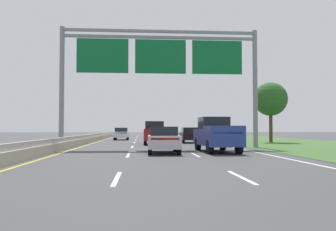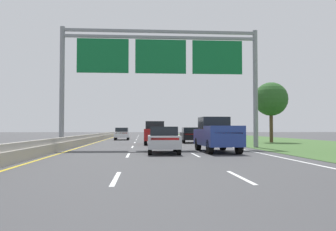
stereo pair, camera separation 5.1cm
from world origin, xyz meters
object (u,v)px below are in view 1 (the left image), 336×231
at_px(overhead_sign_gantry, 160,62).
at_px(car_white_left_lane_sedan, 121,133).
at_px(car_black_right_lane_sedan, 190,135).
at_px(roadside_tree_mid, 271,99).
at_px(pickup_truck_blue, 217,135).
at_px(car_red_centre_lane_suv, 154,132).
at_px(car_silver_centre_lane_sedan, 163,139).

xyz_separation_m(overhead_sign_gantry, car_white_left_lane_sedan, (-4.01, 19.73, -5.66)).
height_order(car_black_right_lane_sedan, roadside_tree_mid, roadside_tree_mid).
height_order(car_white_left_lane_sedan, roadside_tree_mid, roadside_tree_mid).
distance_m(pickup_truck_blue, car_red_centre_lane_suv, 11.44).
relative_size(pickup_truck_blue, car_silver_centre_lane_sedan, 1.23).
bearing_deg(car_silver_centre_lane_sedan, pickup_truck_blue, -74.41).
distance_m(car_black_right_lane_sedan, roadside_tree_mid, 9.34).
xyz_separation_m(pickup_truck_blue, car_silver_centre_lane_sedan, (-3.39, -0.87, -0.26)).
height_order(overhead_sign_gantry, roadside_tree_mid, overhead_sign_gantry).
relative_size(car_black_right_lane_sedan, car_red_centre_lane_suv, 0.94).
bearing_deg(pickup_truck_blue, car_white_left_lane_sedan, 14.92).
bearing_deg(pickup_truck_blue, car_red_centre_lane_suv, 16.25).
relative_size(overhead_sign_gantry, pickup_truck_blue, 2.76).
bearing_deg(overhead_sign_gantry, car_red_centre_lane_suv, 92.30).
distance_m(car_silver_centre_lane_sedan, car_red_centre_lane_suv, 11.76).
bearing_deg(car_black_right_lane_sedan, car_white_left_lane_sedan, 38.20).
xyz_separation_m(car_black_right_lane_sedan, roadside_tree_mid, (8.56, 0.07, 3.72)).
height_order(car_silver_centre_lane_sedan, roadside_tree_mid, roadside_tree_mid).
relative_size(car_red_centre_lane_suv, roadside_tree_mid, 0.75).
distance_m(car_red_centre_lane_suv, roadside_tree_mid, 13.32).
bearing_deg(car_silver_centre_lane_sedan, car_black_right_lane_sedan, -12.34).
xyz_separation_m(overhead_sign_gantry, car_silver_centre_lane_sedan, (-0.13, -5.65, -5.66)).
distance_m(car_silver_centre_lane_sedan, roadside_tree_mid, 19.96).
distance_m(overhead_sign_gantry, pickup_truck_blue, 7.92).
bearing_deg(car_silver_centre_lane_sedan, car_red_centre_lane_suv, 1.82).
bearing_deg(car_black_right_lane_sedan, overhead_sign_gantry, 161.12).
relative_size(pickup_truck_blue, car_red_centre_lane_suv, 1.15).
bearing_deg(car_white_left_lane_sedan, pickup_truck_blue, -163.78).
distance_m(pickup_truck_blue, car_black_right_lane_sedan, 14.39).
bearing_deg(car_red_centre_lane_suv, roadside_tree_mid, -72.83).
distance_m(overhead_sign_gantry, car_white_left_lane_sedan, 20.91).
relative_size(car_silver_centre_lane_sedan, roadside_tree_mid, 0.70).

